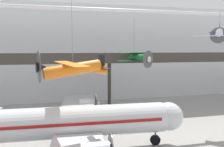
% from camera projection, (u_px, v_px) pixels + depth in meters
% --- Properties ---
extents(hangar_back_wall, '(140.00, 3.00, 22.36)m').
position_uv_depth(hangar_back_wall, '(103.00, 53.00, 48.16)').
color(hangar_back_wall, silver).
rests_on(hangar_back_wall, ground).
extents(mezzanine_walkway, '(110.00, 3.20, 11.50)m').
position_uv_depth(mezzanine_walkway, '(110.00, 61.00, 39.57)').
color(mezzanine_walkway, '#38332D').
rests_on(mezzanine_walkway, ground).
extents(ceiling_truss_beam, '(120.00, 0.60, 0.60)m').
position_uv_depth(ceiling_truss_beam, '(119.00, 10.00, 31.47)').
color(ceiling_truss_beam, silver).
extents(airliner_silver_main, '(28.87, 32.77, 10.71)m').
position_uv_depth(airliner_silver_main, '(70.00, 122.00, 23.45)').
color(airliner_silver_main, silver).
rests_on(airliner_silver_main, ground).
extents(suspended_plane_green_biplane, '(8.19, 7.50, 9.11)m').
position_uv_depth(suspended_plane_green_biplane, '(134.00, 57.00, 38.41)').
color(suspended_plane_green_biplane, '#1E6B33').
extents(suspended_plane_orange_highwing, '(7.84, 9.38, 9.05)m').
position_uv_depth(suspended_plane_orange_highwing, '(73.00, 69.00, 21.40)').
color(suspended_plane_orange_highwing, orange).
extents(suspended_plane_white_twin, '(6.53, 6.17, 4.80)m').
position_uv_depth(suspended_plane_white_twin, '(219.00, 34.00, 30.84)').
color(suspended_plane_white_twin, silver).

